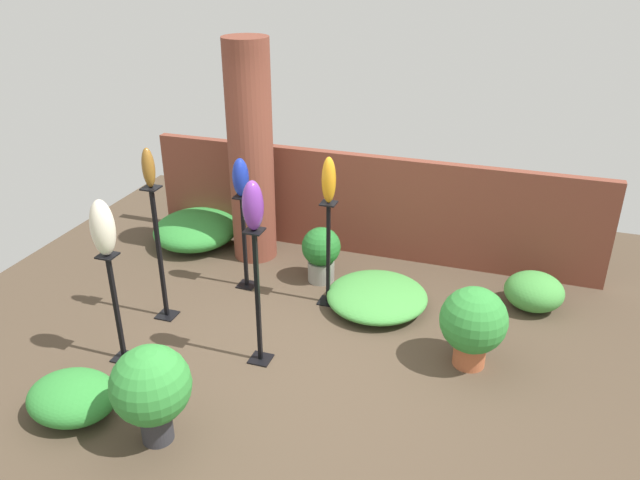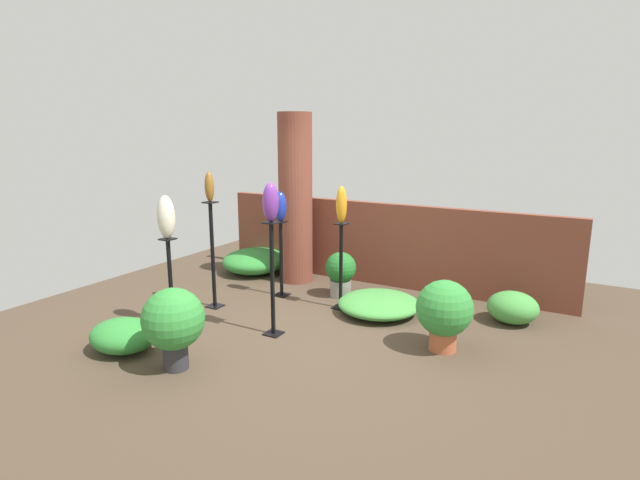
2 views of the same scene
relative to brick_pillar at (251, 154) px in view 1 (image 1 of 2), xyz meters
The scene contains 20 objects.
ground_plane 2.62m from the brick_pillar, 54.71° to the right, with size 8.00×8.00×0.00m, color #4C3D2D.
brick_wall_back 1.55m from the brick_pillar, 20.63° to the left, with size 5.60×0.12×1.29m, color brown.
brick_pillar is the anchor object (origin of this frame).
pedestal_amber 1.65m from the brick_pillar, 33.40° to the right, with size 0.20×0.20×1.18m.
pedestal_bronze 1.76m from the brick_pillar, 101.10° to the right, with size 0.20×0.20×1.46m.
pedestal_violet 2.31m from the brick_pillar, 65.03° to the right, with size 0.20×0.20×1.36m.
pedestal_ivory 2.54m from the brick_pillar, 97.43° to the right, with size 0.20×0.20×1.11m.
pedestal_cobalt 1.14m from the brick_pillar, 73.67° to the right, with size 0.20×0.20×1.11m.
art_vase_amber 1.46m from the brick_pillar, 33.40° to the right, with size 0.15×0.14×0.49m, color orange.
art_vase_bronze 1.67m from the brick_pillar, 101.10° to the right, with size 0.12×0.12×0.39m, color brown.
art_vase_violet 2.21m from the brick_pillar, 65.03° to the right, with size 0.18×0.19×0.45m, color #6B2D8C.
art_vase_ivory 2.40m from the brick_pillar, 97.43° to the right, with size 0.21×0.21×0.52m, color beige.
art_vase_cobalt 0.79m from the brick_pillar, 73.67° to the right, with size 0.18×0.18×0.43m, color #192D9E.
potted_plant_near_pillar 1.42m from the brick_pillar, 20.09° to the right, with size 0.45×0.45×0.66m.
potted_plant_back_center 3.35m from the brick_pillar, 80.03° to the right, with size 0.63×0.63×0.85m.
potted_plant_mid_right 3.26m from the brick_pillar, 27.06° to the right, with size 0.62×0.62×0.79m.
foliage_bed_east 3.53m from the brick_pillar, ahead, with size 0.63×0.60×0.40m, color #479942.
foliage_bed_west 1.41m from the brick_pillar, behind, with size 1.07×1.14×0.40m, color #338C38.
foliage_bed_center 3.38m from the brick_pillar, 94.54° to the right, with size 0.77×0.65×0.35m, color #338C38.
foliage_bed_rear 2.23m from the brick_pillar, 22.38° to the right, with size 1.09×1.10×0.25m, color #479942.
Camera 1 is at (1.68, -4.54, 3.61)m, focal length 35.00 mm.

